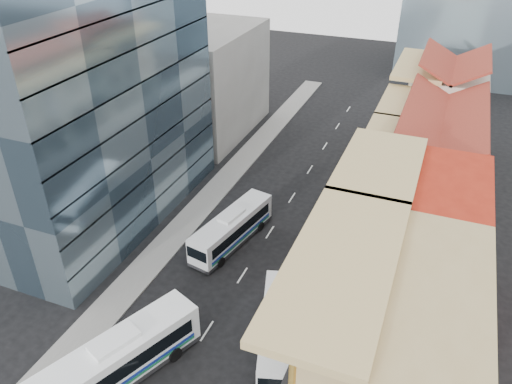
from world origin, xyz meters
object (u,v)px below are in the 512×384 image
at_px(bus_left_near, 118,359).
at_px(bus_right, 277,329).
at_px(bus_left_far, 232,228).
at_px(shophouse_tan, 396,362).
at_px(office_tower, 84,74).

bearing_deg(bus_left_near, bus_right, 60.09).
bearing_deg(bus_left_far, bus_right, -39.89).
relative_size(shophouse_tan, bus_left_far, 1.32).
bearing_deg(office_tower, bus_left_near, -51.90).
bearing_deg(bus_left_near, shophouse_tan, 32.96).
bearing_deg(shophouse_tan, bus_left_near, -169.87).
xyz_separation_m(shophouse_tan, office_tower, (-31.00, 14.00, 9.00)).
height_order(shophouse_tan, bus_left_far, shophouse_tan).
bearing_deg(shophouse_tan, bus_left_far, 140.03).
height_order(office_tower, bus_left_far, office_tower).
bearing_deg(bus_right, bus_left_far, 112.13).
height_order(shophouse_tan, bus_left_near, shophouse_tan).
height_order(shophouse_tan, office_tower, office_tower).
distance_m(shophouse_tan, bus_left_far, 22.34).
relative_size(bus_left_near, bus_left_far, 1.15).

